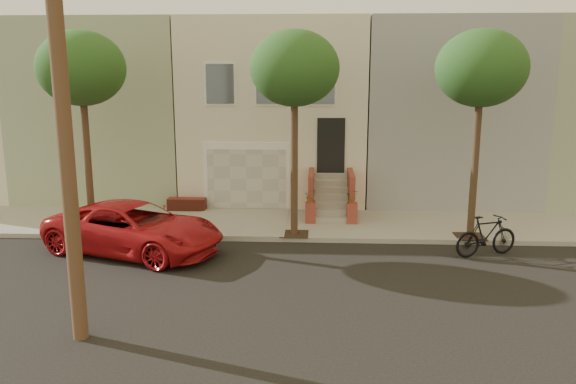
{
  "coord_description": "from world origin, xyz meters",
  "views": [
    {
      "loc": [
        1.7,
        -13.7,
        5.29
      ],
      "look_at": [
        0.85,
        3.0,
        1.71
      ],
      "focal_mm": 36.04,
      "sensor_mm": 36.0,
      "label": 1
    }
  ],
  "objects": [
    {
      "name": "motorcycle",
      "position": [
        6.57,
        2.47,
        0.6
      ],
      "size": [
        2.07,
        1.24,
        1.2
      ],
      "primitive_type": "imported",
      "rotation": [
        0.0,
        0.0,
        1.94
      ],
      "color": "black",
      "rests_on": "ground"
    },
    {
      "name": "tree_left",
      "position": [
        -5.5,
        3.9,
        5.26
      ],
      "size": [
        2.7,
        2.57,
        6.3
      ],
      "color": "#2D2116",
      "rests_on": "sidewalk"
    },
    {
      "name": "pickup_truck",
      "position": [
        -3.6,
        2.26,
        0.74
      ],
      "size": [
        5.81,
        4.08,
        1.47
      ],
      "primitive_type": "imported",
      "rotation": [
        0.0,
        0.0,
        1.23
      ],
      "color": "#AC1318",
      "rests_on": "ground"
    },
    {
      "name": "house_row",
      "position": [
        0.0,
        11.19,
        3.64
      ],
      "size": [
        33.1,
        11.7,
        7.0
      ],
      "color": "beige",
      "rests_on": "sidewalk"
    },
    {
      "name": "sidewalk",
      "position": [
        0.0,
        5.35,
        0.07
      ],
      "size": [
        40.0,
        3.7,
        0.15
      ],
      "primitive_type": "cube",
      "color": "gray",
      "rests_on": "ground"
    },
    {
      "name": "tree_mid",
      "position": [
        1.0,
        3.9,
        5.26
      ],
      "size": [
        2.7,
        2.57,
        6.3
      ],
      "color": "#2D2116",
      "rests_on": "sidewalk"
    },
    {
      "name": "tree_right",
      "position": [
        6.5,
        3.9,
        5.26
      ],
      "size": [
        2.7,
        2.57,
        6.3
      ],
      "color": "#2D2116",
      "rests_on": "sidewalk"
    },
    {
      "name": "ground",
      "position": [
        0.0,
        0.0,
        0.0
      ],
      "size": [
        90.0,
        90.0,
        0.0
      ],
      "primitive_type": "plane",
      "color": "black",
      "rests_on": "ground"
    }
  ]
}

